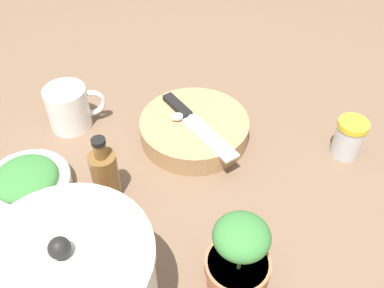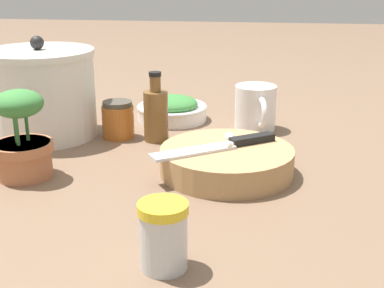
# 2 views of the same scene
# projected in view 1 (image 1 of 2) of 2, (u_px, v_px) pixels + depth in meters

# --- Properties ---
(ground_plane) EXTENTS (5.00, 5.00, 0.00)m
(ground_plane) POSITION_uv_depth(u_px,v_px,m) (203.00, 174.00, 0.85)
(ground_plane) COLOR brown
(cutting_board) EXTENTS (0.23, 0.23, 0.05)m
(cutting_board) POSITION_uv_depth(u_px,v_px,m) (194.00, 129.00, 0.91)
(cutting_board) COLOR tan
(cutting_board) RESTS_ON ground_plane
(chef_knife) EXTENTS (0.15, 0.21, 0.01)m
(chef_knife) POSITION_uv_depth(u_px,v_px,m) (193.00, 121.00, 0.89)
(chef_knife) COLOR black
(chef_knife) RESTS_ON cutting_board
(garlic_cloves) EXTENTS (0.06, 0.03, 0.02)m
(garlic_cloves) POSITION_uv_depth(u_px,v_px,m) (184.00, 117.00, 0.89)
(garlic_cloves) COLOR silver
(garlic_cloves) RESTS_ON cutting_board
(herb_bowl) EXTENTS (0.16, 0.16, 0.06)m
(herb_bowl) POSITION_uv_depth(u_px,v_px,m) (27.00, 183.00, 0.80)
(herb_bowl) COLOR white
(herb_bowl) RESTS_ON ground_plane
(spice_jar) EXTENTS (0.06, 0.06, 0.08)m
(spice_jar) POSITION_uv_depth(u_px,v_px,m) (349.00, 138.00, 0.86)
(spice_jar) COLOR silver
(spice_jar) RESTS_ON ground_plane
(coffee_mug) EXTENTS (0.13, 0.09, 0.10)m
(coffee_mug) POSITION_uv_depth(u_px,v_px,m) (70.00, 108.00, 0.92)
(coffee_mug) COLOR white
(coffee_mug) RESTS_ON ground_plane
(honey_jar) EXTENTS (0.07, 0.07, 0.08)m
(honey_jar) POSITION_uv_depth(u_px,v_px,m) (94.00, 218.00, 0.73)
(honey_jar) COLOR #B26023
(honey_jar) RESTS_ON ground_plane
(oil_bottle) EXTENTS (0.05, 0.05, 0.14)m
(oil_bottle) POSITION_uv_depth(u_px,v_px,m) (105.00, 174.00, 0.78)
(oil_bottle) COLOR brown
(oil_bottle) RESTS_ON ground_plane
(potted_herb) EXTENTS (0.10, 0.10, 0.15)m
(potted_herb) POSITION_uv_depth(u_px,v_px,m) (238.00, 260.00, 0.64)
(potted_herb) COLOR #B26B47
(potted_herb) RESTS_ON ground_plane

